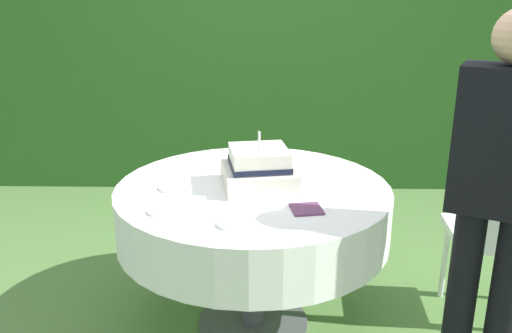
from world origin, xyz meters
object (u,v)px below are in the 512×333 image
(serving_plate_left, at_px, (160,211))
(garden_chair, at_px, (497,228))
(serving_plate_near, at_px, (174,187))
(wedding_cake, at_px, (260,169))
(serving_plate_far, at_px, (230,224))
(cake_table, at_px, (253,212))
(standing_person, at_px, (499,192))
(napkin_stack, at_px, (306,209))

(serving_plate_left, height_order, garden_chair, garden_chair)
(serving_plate_near, bearing_deg, wedding_cake, 5.13)
(serving_plate_far, bearing_deg, garden_chair, 20.25)
(cake_table, height_order, serving_plate_left, serving_plate_left)
(cake_table, bearing_deg, serving_plate_far, -100.17)
(cake_table, height_order, serving_plate_far, serving_plate_far)
(garden_chair, xyz_separation_m, standing_person, (-0.25, -0.52, 0.39))
(wedding_cake, relative_size, serving_plate_near, 2.71)
(cake_table, bearing_deg, serving_plate_near, -174.24)
(serving_plate_far, height_order, standing_person, standing_person)
(wedding_cake, distance_m, serving_plate_far, 0.46)
(serving_plate_near, distance_m, serving_plate_left, 0.28)
(serving_plate_near, relative_size, garden_chair, 0.16)
(wedding_cake, height_order, garden_chair, wedding_cake)
(napkin_stack, bearing_deg, serving_plate_left, -176.57)
(serving_plate_near, xyz_separation_m, garden_chair, (1.56, 0.06, -0.22))
(cake_table, distance_m, wedding_cake, 0.22)
(garden_chair, relative_size, standing_person, 0.56)
(serving_plate_far, distance_m, garden_chair, 1.37)
(serving_plate_far, height_order, serving_plate_left, same)
(cake_table, xyz_separation_m, serving_plate_near, (-0.37, -0.04, 0.14))
(cake_table, relative_size, serving_plate_near, 9.20)
(wedding_cake, relative_size, serving_plate_left, 3.67)
(serving_plate_near, xyz_separation_m, serving_plate_far, (0.29, -0.41, 0.00))
(serving_plate_left, bearing_deg, serving_plate_far, -21.91)
(serving_plate_far, relative_size, serving_plate_left, 1.03)
(wedding_cake, bearing_deg, serving_plate_far, -104.11)
(serving_plate_near, relative_size, serving_plate_far, 1.31)
(cake_table, distance_m, standing_person, 1.10)
(garden_chair, bearing_deg, wedding_cake, -178.61)
(serving_plate_near, height_order, serving_plate_left, same)
(cake_table, height_order, serving_plate_near, serving_plate_near)
(standing_person, bearing_deg, cake_table, 152.26)
(cake_table, distance_m, serving_plate_left, 0.52)
(cake_table, xyz_separation_m, standing_person, (0.94, -0.49, 0.30))
(cake_table, relative_size, standing_person, 0.82)
(serving_plate_far, relative_size, garden_chair, 0.12)
(serving_plate_far, xyz_separation_m, napkin_stack, (0.31, 0.16, -0.00))
(serving_plate_left, bearing_deg, garden_chair, 12.39)
(wedding_cake, bearing_deg, serving_plate_near, -174.87)
(wedding_cake, bearing_deg, serving_plate_left, -142.57)
(serving_plate_far, height_order, napkin_stack, serving_plate_far)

